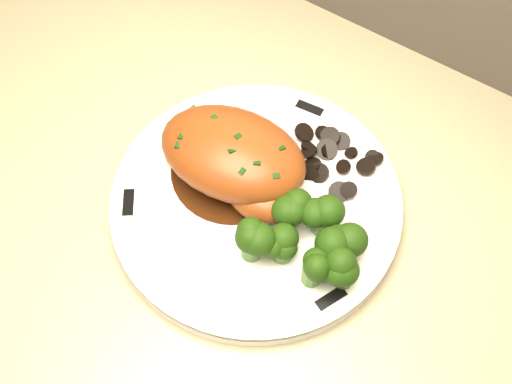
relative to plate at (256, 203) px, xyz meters
The scene contains 8 objects.
plate is the anchor object (origin of this frame).
rim_accent_0 0.11m from the plate, 96.90° to the left, with size 0.03×0.01×0.00m, color black.
rim_accent_1 0.11m from the plate, 143.10° to the right, with size 0.03×0.01×0.00m, color black.
rim_accent_2 0.11m from the plate, 23.10° to the right, with size 0.03×0.01×0.00m, color black.
gravy_pool 0.04m from the plate, 159.52° to the left, with size 0.11×0.11×0.00m, color #341909.
chicken_breast 0.05m from the plate, 159.68° to the left, with size 0.15×0.11×0.05m.
mushroom_pile 0.07m from the plate, 65.12° to the left, with size 0.07×0.05×0.02m.
broccoli_florets 0.07m from the plate, 18.69° to the right, with size 0.10×0.08×0.04m.
Camera 1 is at (0.41, 1.50, 1.45)m, focal length 45.00 mm.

